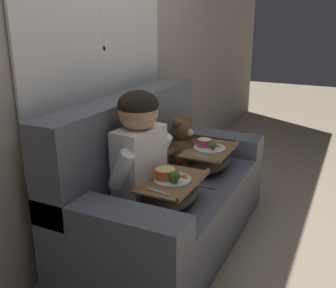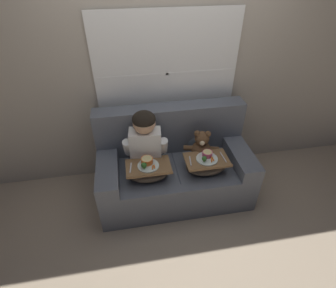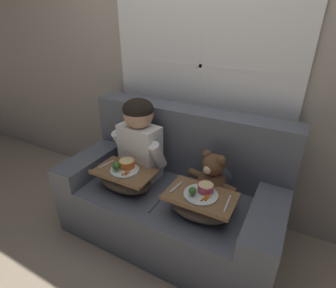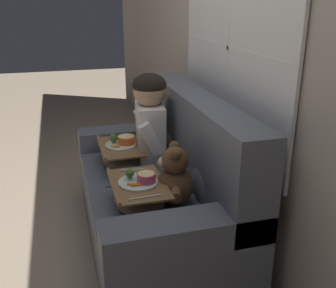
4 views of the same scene
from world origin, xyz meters
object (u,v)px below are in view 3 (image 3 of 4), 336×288
at_px(child_figure, 139,135).
at_px(lap_tray_child, 125,178).
at_px(teddy_bear, 212,179).
at_px(throw_pillow_behind_teddy, 220,166).
at_px(lap_tray_teddy, 200,204).
at_px(couch, 174,193).
at_px(throw_pillow_behind_child, 152,148).

xyz_separation_m(child_figure, lap_tray_child, (-0.00, -0.21, -0.27)).
relative_size(child_figure, teddy_bear, 1.67).
distance_m(throw_pillow_behind_teddy, lap_tray_child, 0.73).
xyz_separation_m(lap_tray_child, lap_tray_teddy, (0.61, -0.00, -0.00)).
xyz_separation_m(couch, child_figure, (-0.31, -0.01, 0.45)).
distance_m(throw_pillow_behind_teddy, teddy_bear, 0.18).
height_order(child_figure, teddy_bear, child_figure).
bearing_deg(couch, teddy_bear, -3.00).
bearing_deg(throw_pillow_behind_child, couch, -28.90).
bearing_deg(lap_tray_child, lap_tray_teddy, -0.04).
bearing_deg(lap_tray_teddy, teddy_bear, 90.39).
xyz_separation_m(child_figure, lap_tray_teddy, (0.61, -0.21, -0.27)).
distance_m(throw_pillow_behind_teddy, child_figure, 0.67).
bearing_deg(lap_tray_teddy, couch, 143.67).
height_order(throw_pillow_behind_child, child_figure, child_figure).
bearing_deg(throw_pillow_behind_teddy, teddy_bear, -90.39).
bearing_deg(throw_pillow_behind_teddy, couch, -151.10).
bearing_deg(lap_tray_teddy, child_figure, 160.83).
relative_size(throw_pillow_behind_teddy, lap_tray_teddy, 0.72).
relative_size(couch, child_figure, 2.54).
xyz_separation_m(throw_pillow_behind_child, lap_tray_teddy, (0.61, -0.39, -0.08)).
relative_size(couch, lap_tray_child, 3.67).
bearing_deg(throw_pillow_behind_teddy, throw_pillow_behind_child, -180.00).
xyz_separation_m(throw_pillow_behind_child, throw_pillow_behind_teddy, (0.61, 0.00, 0.00)).
height_order(child_figure, lap_tray_child, child_figure).
bearing_deg(throw_pillow_behind_child, throw_pillow_behind_teddy, 0.00).
distance_m(throw_pillow_behind_child, lap_tray_child, 0.40).
height_order(couch, child_figure, child_figure).
bearing_deg(lap_tray_teddy, lap_tray_child, 179.96).
relative_size(throw_pillow_behind_child, child_figure, 0.54).
relative_size(teddy_bear, lap_tray_child, 0.86).
bearing_deg(lap_tray_child, child_figure, 89.81).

